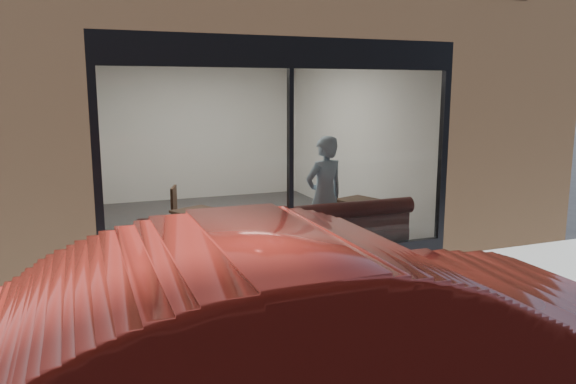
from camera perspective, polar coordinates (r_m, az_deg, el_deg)
name	(u,v)px	position (r m, az deg, el deg)	size (l,w,h in m)	color
ground	(362,334)	(6.12, 7.54, -14.15)	(120.00, 120.00, 0.00)	black
sidewalk_near	(322,301)	(6.94, 3.48, -10.99)	(40.00, 2.00, 0.01)	gray
kerb_near	(365,331)	(6.06, 7.79, -13.81)	(40.00, 0.10, 0.12)	gray
host_building_pier_left	(15,135)	(12.92, -25.95, 5.22)	(2.50, 12.00, 3.20)	brown
host_building_pier_right	(341,126)	(14.43, 5.40, 6.64)	(2.50, 12.00, 3.20)	brown
host_building_backfill	(172,123)	(16.11, -11.67, 6.87)	(5.00, 6.00, 3.20)	brown
cafe_floor	(232,226)	(10.53, -5.72, -3.46)	(6.00, 6.00, 0.00)	#2D2D30
cafe_ceiling	(229,51)	(10.25, -6.04, 14.02)	(6.00, 6.00, 0.00)	white
cafe_wall_back	(195,130)	(13.16, -9.40, 6.20)	(5.00, 5.00, 0.00)	silver
cafe_wall_left	(85,146)	(9.90, -19.93, 4.37)	(6.00, 6.00, 0.00)	silver
cafe_wall_right	(352,137)	(11.19, 6.55, 5.55)	(6.00, 6.00, 0.00)	silver
storefront_kick	(290,265)	(7.80, 0.22, -7.40)	(5.00, 0.10, 0.30)	black
storefront_header	(290,52)	(7.44, 0.24, 14.00)	(5.00, 0.10, 0.40)	black
storefront_mullion	(290,164)	(7.49, 0.23, 2.85)	(0.06, 0.10, 2.50)	black
storefront_glass	(291,164)	(7.46, 0.32, 2.83)	(4.80, 4.80, 0.00)	white
banquette	(280,252)	(8.13, -0.82, -6.09)	(4.00, 0.55, 0.45)	black
person	(324,196)	(8.57, 3.72, -0.45)	(0.67, 0.44, 1.85)	#A0BAD0
cafe_table_left	(198,212)	(8.46, -9.17, -1.98)	(0.60, 0.60, 0.04)	black
cafe_table_right	(359,201)	(9.25, 7.20, -0.87)	(0.60, 0.60, 0.04)	black
cafe_chair_left	(163,229)	(9.62, -12.54, -3.65)	(0.44, 0.44, 0.04)	black
cafe_chair_right	(321,226)	(9.61, 3.39, -3.42)	(0.40, 0.40, 0.04)	black
wall_poster	(88,149)	(9.54, -19.62, 4.11)	(0.02, 0.67, 0.90)	white
parked_car	(332,354)	(3.81, 4.44, -16.06)	(1.78, 5.10, 1.68)	#AA231A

